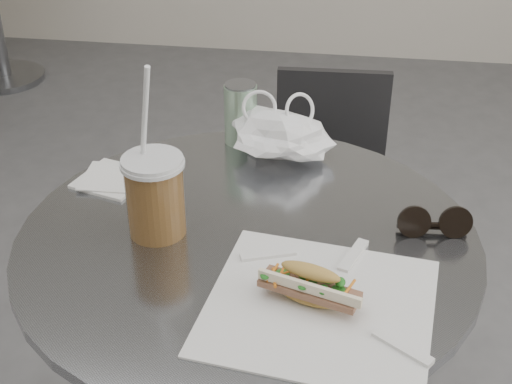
# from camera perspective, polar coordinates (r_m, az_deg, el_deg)

# --- Properties ---
(cafe_table) EXTENTS (0.76, 0.76, 0.74)m
(cafe_table) POSITION_cam_1_polar(r_m,az_deg,el_deg) (1.35, -0.60, -13.04)
(cafe_table) COLOR slate
(cafe_table) RESTS_ON ground
(chair_far) EXTENTS (0.38, 0.39, 0.72)m
(chair_far) POSITION_cam_1_polar(r_m,az_deg,el_deg) (1.94, 5.63, -2.77)
(chair_far) COLOR #2F2F32
(chair_far) RESTS_ON ground
(sandwich_paper) EXTENTS (0.35, 0.34, 0.00)m
(sandwich_paper) POSITION_cam_1_polar(r_m,az_deg,el_deg) (1.03, 5.10, -9.08)
(sandwich_paper) COLOR white
(sandwich_paper) RESTS_ON cafe_table
(banh_mi) EXTENTS (0.19, 0.12, 0.06)m
(banh_mi) POSITION_cam_1_polar(r_m,az_deg,el_deg) (1.02, 4.32, -7.47)
(banh_mi) COLOR gold
(banh_mi) RESTS_ON sandwich_paper
(iced_coffee) EXTENTS (0.10, 0.10, 0.30)m
(iced_coffee) POSITION_cam_1_polar(r_m,az_deg,el_deg) (1.15, -8.09, -0.19)
(iced_coffee) COLOR brown
(iced_coffee) RESTS_ON cafe_table
(sunglasses) EXTENTS (0.12, 0.04, 0.05)m
(sunglasses) POSITION_cam_1_polar(r_m,az_deg,el_deg) (1.20, 14.06, -2.49)
(sunglasses) COLOR black
(sunglasses) RESTS_ON cafe_table
(plastic_bag) EXTENTS (0.23, 0.21, 0.09)m
(plastic_bag) POSITION_cam_1_polar(r_m,az_deg,el_deg) (1.37, 1.77, 4.45)
(plastic_bag) COLOR white
(plastic_bag) RESTS_ON cafe_table
(napkin_stack) EXTENTS (0.14, 0.14, 0.01)m
(napkin_stack) POSITION_cam_1_polar(r_m,az_deg,el_deg) (1.34, -11.45, 1.07)
(napkin_stack) COLOR white
(napkin_stack) RESTS_ON cafe_table
(drink_can) EXTENTS (0.07, 0.07, 0.13)m
(drink_can) POSITION_cam_1_polar(r_m,az_deg,el_deg) (1.43, -1.24, 6.32)
(drink_can) COLOR #5A9B65
(drink_can) RESTS_ON cafe_table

